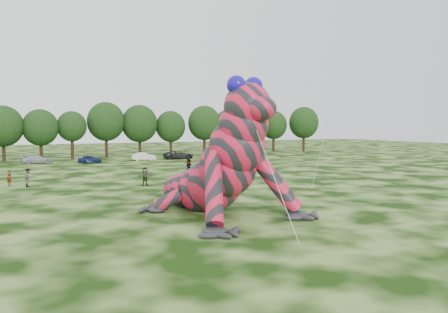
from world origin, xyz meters
TOP-DOWN VIEW (x-y plane):
  - ground at (0.00, 0.00)m, footprint 240.00×240.00m
  - inflatable_gecko at (3.67, 3.35)m, footprint 19.99×22.17m
  - flying_kite at (18.20, 3.86)m, footprint 2.82×4.03m
  - tree_7 at (-10.08, 56.80)m, footprint 6.68×6.01m
  - tree_8 at (-4.22, 56.99)m, footprint 6.14×5.53m
  - tree_9 at (1.06, 57.35)m, footprint 5.27×4.74m
  - tree_10 at (7.40, 58.58)m, footprint 7.09×6.38m
  - tree_11 at (13.79, 58.20)m, footprint 7.01×6.31m
  - tree_12 at (20.01, 57.74)m, footprint 5.99×5.39m
  - tree_13 at (27.13, 57.13)m, footprint 6.83×6.15m
  - tree_14 at (33.46, 58.72)m, footprint 6.82×6.14m
  - tree_15 at (38.47, 57.77)m, footprint 7.17×6.45m
  - tree_16 at (45.45, 59.37)m, footprint 6.26×5.63m
  - tree_17 at (51.95, 56.66)m, footprint 6.98×6.28m
  - car_3 at (-5.28, 49.91)m, footprint 4.84×2.22m
  - car_4 at (2.43, 46.72)m, footprint 3.99×2.09m
  - car_5 at (11.78, 48.27)m, footprint 4.30×1.86m
  - car_6 at (18.22, 48.40)m, footprint 5.44×2.58m
  - car_7 at (26.26, 48.49)m, footprint 5.15×2.37m
  - spectator_5 at (3.39, 17.76)m, footprint 1.81×0.85m
  - spectator_1 at (-7.45, 22.30)m, footprint 0.79×0.96m
  - spectator_0 at (-9.20, 23.51)m, footprint 0.68×0.70m
  - spectator_3 at (12.93, 30.08)m, footprint 0.99×0.56m
  - spectator_2 at (12.00, 27.34)m, footprint 1.18×0.78m

SIDE VIEW (x-z plane):
  - ground at x=0.00m, z-range 0.00..0.00m
  - car_4 at x=2.43m, z-range 0.00..1.30m
  - car_3 at x=-5.28m, z-range 0.00..1.37m
  - car_5 at x=11.78m, z-range 0.00..1.38m
  - car_7 at x=26.26m, z-range 0.00..1.46m
  - car_6 at x=18.22m, z-range 0.00..1.50m
  - spectator_3 at x=12.93m, z-range 0.00..1.59m
  - spectator_0 at x=-9.20m, z-range 0.00..1.62m
  - spectator_2 at x=12.00m, z-range 0.00..1.71m
  - spectator_1 at x=-7.45m, z-range 0.00..1.84m
  - spectator_5 at x=3.39m, z-range 0.00..1.88m
  - tree_9 at x=1.06m, z-range 0.00..8.68m
  - tree_8 at x=-4.22m, z-range 0.00..8.94m
  - tree_12 at x=20.01m, z-range 0.00..8.97m
  - tree_16 at x=45.45m, z-range 0.00..9.37m
  - tree_14 at x=33.46m, z-range 0.00..9.40m
  - inflatable_gecko at x=3.67m, z-range 0.00..9.45m
  - tree_7 at x=-10.08m, z-range 0.00..9.48m
  - tree_15 at x=38.47m, z-range 0.00..9.63m
  - tree_11 at x=13.79m, z-range 0.00..10.07m
  - tree_13 at x=27.13m, z-range 0.00..10.13m
  - tree_17 at x=51.95m, z-range 0.00..10.30m
  - tree_10 at x=7.40m, z-range 0.00..10.50m
  - flying_kite at x=18.20m, z-range 7.17..25.90m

